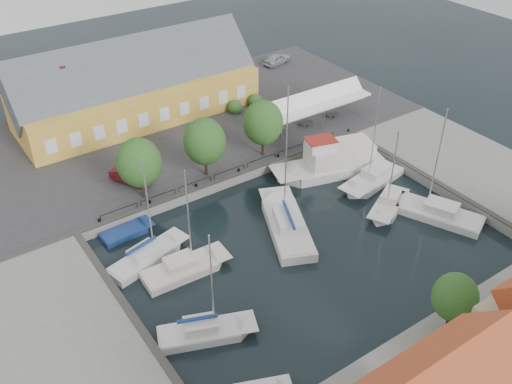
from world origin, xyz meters
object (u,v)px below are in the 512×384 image
at_px(tent_canopy, 314,103).
at_px(west_boat_d, 205,334).
at_px(west_boat_a, 148,258).
at_px(west_boat_b, 184,270).
at_px(center_sailboat, 287,226).
at_px(warehouse, 130,90).
at_px(launch_nw, 127,233).
at_px(car_silver, 277,59).
at_px(east_boat_c, 436,214).
at_px(east_boat_a, 373,180).
at_px(trawler, 333,163).
at_px(east_boat_b, 389,206).
at_px(car_red, 130,176).

relative_size(tent_canopy, west_boat_d, 1.40).
relative_size(west_boat_a, west_boat_b, 0.99).
bearing_deg(center_sailboat, warehouse, 95.73).
relative_size(west_boat_d, launch_nw, 2.02).
bearing_deg(warehouse, car_silver, 8.08).
xyz_separation_m(car_silver, east_boat_c, (-8.40, -36.93, -1.53)).
bearing_deg(center_sailboat, east_boat_a, 5.73).
bearing_deg(east_boat_c, trawler, 103.79).
relative_size(west_boat_a, west_boat_d, 1.04).
distance_m(center_sailboat, east_boat_c, 14.32).
distance_m(tent_canopy, trawler, 9.41).
relative_size(trawler, east_boat_b, 1.37).
bearing_deg(west_boat_b, west_boat_d, -106.61).
xyz_separation_m(warehouse, center_sailboat, (2.72, -27.13, -4.07)).
height_order(warehouse, launch_nw, warehouse).
bearing_deg(warehouse, west_boat_b, -106.09).
xyz_separation_m(west_boat_a, launch_nw, (-0.00, 4.40, -0.18)).
bearing_deg(east_boat_b, trawler, 91.00).
bearing_deg(east_boat_b, tent_canopy, 76.92).
bearing_deg(west_boat_a, tent_canopy, 20.89).
distance_m(warehouse, car_red, 14.98).
distance_m(warehouse, center_sailboat, 27.56).
bearing_deg(east_boat_b, warehouse, 113.17).
distance_m(west_boat_b, launch_nw, 7.70).
height_order(east_boat_c, west_boat_a, east_boat_c).
distance_m(trawler, west_boat_a, 22.47).
relative_size(warehouse, car_silver, 6.19).
relative_size(tent_canopy, east_boat_c, 1.20).
bearing_deg(west_boat_d, east_boat_c, 0.72).
relative_size(car_red, west_boat_b, 0.42).
bearing_deg(center_sailboat, west_boat_b, 178.97).
height_order(center_sailboat, launch_nw, center_sailboat).
relative_size(car_red, west_boat_a, 0.43).
height_order(east_boat_a, west_boat_a, east_boat_a).
height_order(trawler, west_boat_a, west_boat_a).
height_order(tent_canopy, center_sailboat, center_sailboat).
xyz_separation_m(trawler, west_boat_a, (-22.37, -1.88, -0.74)).
xyz_separation_m(car_silver, east_boat_b, (-11.09, -33.41, -1.52)).
height_order(car_red, east_boat_b, east_boat_b).
xyz_separation_m(car_silver, west_boat_a, (-33.61, -27.28, -1.51)).
bearing_deg(center_sailboat, east_boat_b, -15.93).
bearing_deg(launch_nw, warehouse, 63.60).
distance_m(car_red, east_boat_c, 29.81).
bearing_deg(east_boat_a, east_boat_c, -83.64).
height_order(east_boat_a, west_boat_d, east_boat_a).
relative_size(tent_canopy, east_boat_b, 1.50).
height_order(tent_canopy, car_red, tent_canopy).
xyz_separation_m(east_boat_a, west_boat_b, (-22.45, -1.01, -0.00)).
bearing_deg(west_boat_b, car_red, 83.91).
height_order(east_boat_b, west_boat_b, west_boat_b).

